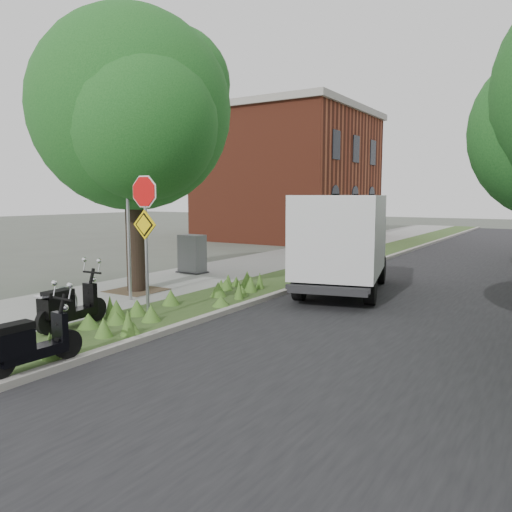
{
  "coord_description": "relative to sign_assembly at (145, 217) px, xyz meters",
  "views": [
    {
      "loc": [
        6.28,
        -7.14,
        2.77
      ],
      "look_at": [
        -0.27,
        3.22,
        1.3
      ],
      "focal_mm": 35.0,
      "sensor_mm": 36.0,
      "label": 1
    }
  ],
  "objects": [
    {
      "name": "brick_building",
      "position": [
        -8.1,
        21.42,
        1.88
      ],
      "size": [
        9.4,
        10.4,
        8.3
      ],
      "color": "maroon",
      "rests_on": "ground"
    },
    {
      "name": "sign_assembly",
      "position": [
        0.0,
        0.0,
        0.0
      ],
      "size": [
        0.94,
        0.08,
        3.22
      ],
      "color": "#A5A8AD",
      "rests_on": "ground"
    },
    {
      "name": "bare_post",
      "position": [
        -1.8,
        1.22,
        -0.21
      ],
      "size": [
        0.08,
        0.08,
        4.0
      ],
      "color": "#A5A8AD",
      "rests_on": "ground"
    },
    {
      "name": "verge",
      "position": [
        -0.1,
        9.42,
        -2.27
      ],
      "size": [
        2.0,
        60.0,
        0.12
      ],
      "primitive_type": "cube",
      "color": "#2D4A20",
      "rests_on": "ground"
    },
    {
      "name": "scooter_far",
      "position": [
        0.79,
        -3.41,
        -1.83
      ],
      "size": [
        0.37,
        1.64,
        0.78
      ],
      "color": "black",
      "rests_on": "ground"
    },
    {
      "name": "road",
      "position": [
        4.4,
        9.42,
        -2.32
      ],
      "size": [
        7.0,
        60.0,
        0.01
      ],
      "primitive_type": "cube",
      "color": "black",
      "rests_on": "ground"
    },
    {
      "name": "scooter_near",
      "position": [
        -0.75,
        -1.53,
        -1.81
      ],
      "size": [
        0.42,
        1.72,
        0.82
      ],
      "color": "black",
      "rests_on": "ground"
    },
    {
      "name": "ground",
      "position": [
        1.4,
        -0.58,
        -2.33
      ],
      "size": [
        120.0,
        120.0,
        0.0
      ],
      "primitive_type": "plane",
      "color": "#4C5147",
      "rests_on": "ground"
    },
    {
      "name": "street_tree_main",
      "position": [
        -2.68,
        2.28,
        2.48
      ],
      "size": [
        6.21,
        5.54,
        7.66
      ],
      "color": "black",
      "rests_on": "ground"
    },
    {
      "name": "box_truck",
      "position": [
        2.21,
        5.6,
        -0.77
      ],
      "size": [
        3.25,
        5.6,
        2.39
      ],
      "color": "#262628",
      "rests_on": "ground"
    },
    {
      "name": "utility_cabinet",
      "position": [
        -3.39,
        5.62,
        -1.57
      ],
      "size": [
        1.02,
        0.71,
        1.32
      ],
      "color": "#262628",
      "rests_on": "ground"
    },
    {
      "name": "kerb_near",
      "position": [
        0.9,
        9.42,
        -2.26
      ],
      "size": [
        0.2,
        60.0,
        0.13
      ],
      "primitive_type": "cube",
      "color": "#9E9991",
      "rests_on": "ground"
    },
    {
      "name": "bike_hoop",
      "position": [
        -1.3,
        -1.18,
        -1.83
      ],
      "size": [
        0.06,
        0.78,
        0.77
      ],
      "color": "#A5A8AD",
      "rests_on": "ground"
    },
    {
      "name": "sidewalk_near",
      "position": [
        -2.85,
        9.42,
        -2.27
      ],
      "size": [
        3.5,
        60.0,
        0.12
      ],
      "primitive_type": "cube",
      "color": "gray",
      "rests_on": "ground"
    }
  ]
}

